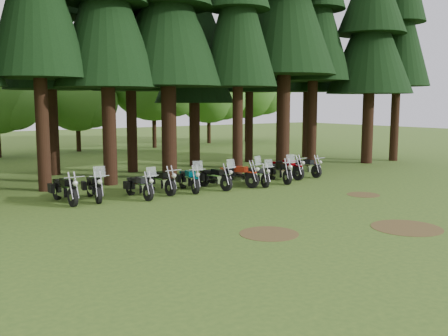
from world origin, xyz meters
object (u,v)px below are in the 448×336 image
Objects in this scene: motorcycle_1 at (94,188)px; motorcycle_9 at (286,169)px; motorcycle_2 at (139,187)px; motorcycle_3 at (160,182)px; motorcycle_10 at (306,167)px; motorcycle_8 at (279,172)px; motorcycle_0 at (64,190)px; motorcycle_4 at (189,180)px; motorcycle_6 at (238,176)px; motorcycle_5 at (215,178)px; motorcycle_7 at (258,176)px.

motorcycle_1 is 10.32m from motorcycle_9.
motorcycle_3 is (1.22, 0.48, 0.02)m from motorcycle_2.
motorcycle_3 is 8.89m from motorcycle_10.
motorcycle_0 is at bearing -171.44° from motorcycle_8.
motorcycle_6 is (2.57, -0.24, 0.01)m from motorcycle_4.
motorcycle_5 is (6.67, -0.74, -0.02)m from motorcycle_0.
motorcycle_6 is (7.96, -0.80, 0.00)m from motorcycle_0.
motorcycle_8 is (4.99, -0.47, 0.01)m from motorcycle_4.
motorcycle_0 is 1.04× the size of motorcycle_4.
motorcycle_8 reaches higher than motorcycle_7.
motorcycle_3 is at bearing 19.69° from motorcycle_2.
motorcycle_6 is (5.11, -0.04, 0.04)m from motorcycle_2.
motorcycle_0 is at bearing 174.06° from motorcycle_9.
motorcycle_8 is at bearing 15.80° from motorcycle_7.
motorcycle_0 is 1.02× the size of motorcycle_9.
motorcycle_2 is 0.95× the size of motorcycle_8.
motorcycle_2 is at bearing -161.82° from motorcycle_3.
motorcycle_5 is 0.97× the size of motorcycle_9.
motorcycle_1 is (1.18, -0.07, -0.00)m from motorcycle_0.
motorcycle_4 is 0.98× the size of motorcycle_6.
motorcycle_8 is at bearing 6.09° from motorcycle_4.
motorcycle_5 is at bearing -179.70° from motorcycle_7.
motorcycle_4 is 2.58m from motorcycle_6.
motorcycle_6 is at bearing -172.36° from motorcycle_10.
motorcycle_5 is (3.82, 0.03, 0.02)m from motorcycle_2.
motorcycle_3 is at bearing 164.24° from motorcycle_5.
motorcycle_3 is (4.07, -0.29, -0.02)m from motorcycle_0.
motorcycle_6 reaches higher than motorcycle_2.
motorcycle_0 is at bearing -174.44° from motorcycle_4.
motorcycle_3 is at bearing 5.21° from motorcycle_1.
motorcycle_8 is (9.20, -0.96, -0.01)m from motorcycle_1.
motorcycle_9 is at bearing -0.62° from motorcycle_5.
motorcycle_2 is 0.93× the size of motorcycle_6.
motorcycle_1 reaches higher than motorcycle_8.
motorcycle_0 is 1.03× the size of motorcycle_8.
motorcycle_3 is 3.92m from motorcycle_6.
motorcycle_9 is (4.82, 0.45, 0.01)m from motorcycle_5.
motorcycle_3 is 1.01× the size of motorcycle_4.
motorcycle_6 is at bearing 3.37° from motorcycle_1.
motorcycle_0 is 8.95m from motorcycle_7.
motorcycle_7 is at bearing -166.26° from motorcycle_10.
motorcycle_0 is 6.71m from motorcycle_5.
motorcycle_3 is 1.02× the size of motorcycle_5.
motorcycle_4 is 1.29m from motorcycle_5.
motorcycle_9 is (10.32, -0.22, -0.01)m from motorcycle_1.
motorcycle_6 is 0.98m from motorcycle_7.
motorcycle_5 is at bearing -170.29° from motorcycle_8.
motorcycle_8 is (7.53, -0.27, 0.03)m from motorcycle_2.
motorcycle_2 is at bearing -167.78° from motorcycle_8.
motorcycle_0 reaches higher than motorcycle_10.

